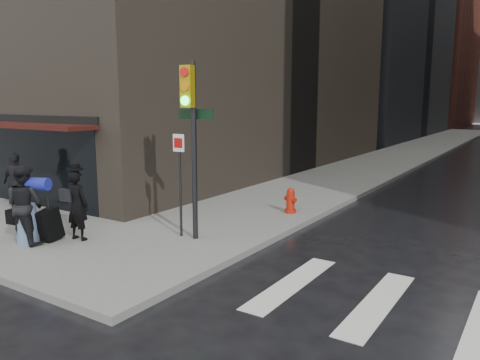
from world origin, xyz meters
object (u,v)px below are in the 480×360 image
object	(u,v)px
man_overcoat	(71,208)
man_jeans	(25,205)
man_greycoat	(16,183)
traffic_light	(190,127)
fire_hydrant	(290,202)

from	to	relation	value
man_overcoat	man_jeans	bearing A→B (deg)	42.95
man_greycoat	traffic_light	world-z (taller)	traffic_light
man_jeans	traffic_light	world-z (taller)	traffic_light
man_overcoat	man_greycoat	world-z (taller)	man_overcoat
man_overcoat	man_greycoat	size ratio (longest dim) A/B	1.06
man_overcoat	traffic_light	world-z (taller)	traffic_light
man_greycoat	man_overcoat	bearing A→B (deg)	160.13
man_jeans	traffic_light	bearing A→B (deg)	-152.01
traffic_light	man_greycoat	bearing A→B (deg)	-178.70
man_jeans	man_greycoat	world-z (taller)	man_jeans
man_greycoat	fire_hydrant	xyz separation A→B (m)	(6.70, 4.25, -0.53)
traffic_light	fire_hydrant	bearing A→B (deg)	73.77
man_greycoat	traffic_light	distance (m)	6.26
man_jeans	man_greycoat	size ratio (longest dim) A/B	1.04
man_overcoat	fire_hydrant	world-z (taller)	man_overcoat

